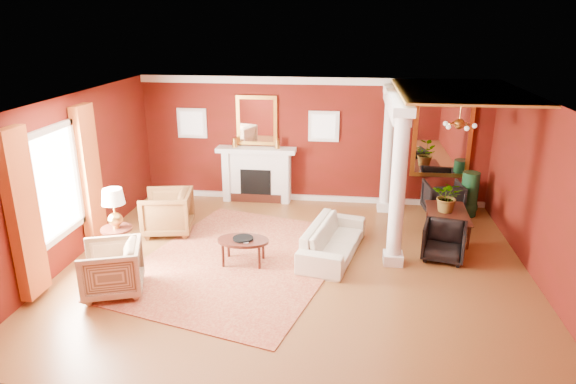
# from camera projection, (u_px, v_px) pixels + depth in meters

# --- Properties ---
(ground) EXTENTS (8.00, 8.00, 0.00)m
(ground) POSITION_uv_depth(u_px,v_px,m) (296.00, 266.00, 9.06)
(ground) COLOR brown
(ground) RESTS_ON ground
(room_shell) EXTENTS (8.04, 7.04, 2.92)m
(room_shell) POSITION_uv_depth(u_px,v_px,m) (297.00, 155.00, 8.41)
(room_shell) COLOR #5A0F0C
(room_shell) RESTS_ON ground
(fireplace) EXTENTS (1.85, 0.42, 1.29)m
(fireplace) POSITION_uv_depth(u_px,v_px,m) (257.00, 174.00, 12.11)
(fireplace) COLOR white
(fireplace) RESTS_ON ground
(overmantel_mirror) EXTENTS (0.95, 0.07, 1.15)m
(overmantel_mirror) POSITION_uv_depth(u_px,v_px,m) (257.00, 121.00, 11.84)
(overmantel_mirror) COLOR gold
(overmantel_mirror) RESTS_ON fireplace
(flank_window_left) EXTENTS (0.70, 0.07, 0.70)m
(flank_window_left) POSITION_uv_depth(u_px,v_px,m) (192.00, 123.00, 12.06)
(flank_window_left) COLOR white
(flank_window_left) RESTS_ON room_shell
(flank_window_right) EXTENTS (0.70, 0.07, 0.70)m
(flank_window_right) POSITION_uv_depth(u_px,v_px,m) (324.00, 126.00, 11.70)
(flank_window_right) COLOR white
(flank_window_right) RESTS_ON room_shell
(left_window) EXTENTS (0.21, 2.55, 2.60)m
(left_window) POSITION_uv_depth(u_px,v_px,m) (59.00, 192.00, 8.49)
(left_window) COLOR white
(left_window) RESTS_ON room_shell
(column_front) EXTENTS (0.36, 0.36, 2.80)m
(column_front) POSITION_uv_depth(u_px,v_px,m) (398.00, 187.00, 8.68)
(column_front) COLOR white
(column_front) RESTS_ON ground
(column_back) EXTENTS (0.36, 0.36, 2.80)m
(column_back) POSITION_uv_depth(u_px,v_px,m) (388.00, 149.00, 11.22)
(column_back) COLOR white
(column_back) RESTS_ON ground
(header_beam) EXTENTS (0.30, 3.20, 0.32)m
(header_beam) POSITION_uv_depth(u_px,v_px,m) (396.00, 102.00, 9.80)
(header_beam) COLOR white
(header_beam) RESTS_ON column_front
(amber_ceiling) EXTENTS (2.30, 3.40, 0.04)m
(amber_ceiling) POSITION_uv_depth(u_px,v_px,m) (461.00, 91.00, 9.44)
(amber_ceiling) COLOR gold
(amber_ceiling) RESTS_ON room_shell
(dining_mirror) EXTENTS (1.30, 0.07, 1.70)m
(dining_mirror) POSITION_uv_depth(u_px,v_px,m) (442.00, 140.00, 11.46)
(dining_mirror) COLOR gold
(dining_mirror) RESTS_ON room_shell
(chandelier) EXTENTS (0.60, 0.62, 0.75)m
(chandelier) POSITION_uv_depth(u_px,v_px,m) (459.00, 124.00, 9.68)
(chandelier) COLOR #BC8A3B
(chandelier) RESTS_ON room_shell
(crown_trim) EXTENTS (8.00, 0.08, 0.16)m
(crown_trim) POSITION_uv_depth(u_px,v_px,m) (313.00, 81.00, 11.40)
(crown_trim) COLOR white
(crown_trim) RESTS_ON room_shell
(base_trim) EXTENTS (8.00, 0.08, 0.12)m
(base_trim) POSITION_uv_depth(u_px,v_px,m) (312.00, 198.00, 12.29)
(base_trim) COLOR white
(base_trim) RESTS_ON ground
(rug) EXTENTS (4.32, 5.10, 0.02)m
(rug) POSITION_uv_depth(u_px,v_px,m) (239.00, 261.00, 9.22)
(rug) COLOR maroon
(rug) RESTS_ON ground
(sofa) EXTENTS (1.02, 2.14, 0.80)m
(sofa) POSITION_uv_depth(u_px,v_px,m) (333.00, 235.00, 9.35)
(sofa) COLOR beige
(sofa) RESTS_ON ground
(armchair_leopard) EXTENTS (1.03, 1.08, 0.97)m
(armchair_leopard) POSITION_uv_depth(u_px,v_px,m) (167.00, 210.00, 10.30)
(armchair_leopard) COLOR black
(armchair_leopard) RESTS_ON ground
(armchair_stripe) EXTENTS (1.07, 1.11, 0.91)m
(armchair_stripe) POSITION_uv_depth(u_px,v_px,m) (112.00, 266.00, 8.03)
(armchair_stripe) COLOR tan
(armchair_stripe) RESTS_ON ground
(coffee_table) EXTENTS (0.91, 0.91, 0.46)m
(coffee_table) POSITION_uv_depth(u_px,v_px,m) (243.00, 242.00, 9.01)
(coffee_table) COLOR black
(coffee_table) RESTS_ON ground
(coffee_book) EXTENTS (0.15, 0.02, 0.20)m
(coffee_book) POSITION_uv_depth(u_px,v_px,m) (241.00, 236.00, 8.90)
(coffee_book) COLOR black
(coffee_book) RESTS_ON coffee_table
(side_table) EXTENTS (0.54, 0.54, 1.36)m
(side_table) POSITION_uv_depth(u_px,v_px,m) (115.00, 214.00, 8.96)
(side_table) COLOR black
(side_table) RESTS_ON ground
(dining_table) EXTENTS (0.55, 1.41, 0.78)m
(dining_table) POSITION_uv_depth(u_px,v_px,m) (449.00, 217.00, 10.20)
(dining_table) COLOR black
(dining_table) RESTS_ON ground
(dining_chair_near) EXTENTS (0.86, 0.83, 0.75)m
(dining_chair_near) POSITION_uv_depth(u_px,v_px,m) (444.00, 240.00, 9.20)
(dining_chair_near) COLOR black
(dining_chair_near) RESTS_ON ground
(dining_chair_far) EXTENTS (0.86, 0.81, 0.81)m
(dining_chair_far) POSITION_uv_depth(u_px,v_px,m) (443.00, 197.00, 11.32)
(dining_chair_far) COLOR black
(dining_chair_far) RESTS_ON ground
(green_urn) EXTENTS (0.42, 0.42, 1.00)m
(green_urn) POSITION_uv_depth(u_px,v_px,m) (469.00, 198.00, 11.25)
(green_urn) COLOR #133D20
(green_urn) RESTS_ON ground
(potted_plant) EXTENTS (0.78, 0.82, 0.50)m
(potted_plant) POSITION_uv_depth(u_px,v_px,m) (449.00, 186.00, 10.04)
(potted_plant) COLOR #26591E
(potted_plant) RESTS_ON dining_table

